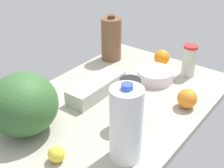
# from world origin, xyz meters

# --- Properties ---
(countertop) EXTENTS (1.20, 0.76, 0.03)m
(countertop) POSITION_xyz_m (0.00, 0.00, 0.01)
(countertop) COLOR #A6A191
(countertop) RESTS_ON ground
(egg_carton) EXTENTS (0.32, 0.11, 0.07)m
(egg_carton) POSITION_xyz_m (0.02, 0.11, 0.07)
(egg_carton) COLOR beige
(egg_carton) RESTS_ON countertop
(watermelon) EXTENTS (0.27, 0.27, 0.24)m
(watermelon) POSITION_xyz_m (-0.36, 0.15, 0.15)
(watermelon) COLOR #356330
(watermelon) RESTS_ON countertop
(tumbler_cup) EXTENTS (0.07, 0.07, 0.17)m
(tumbler_cup) POSITION_xyz_m (0.46, -0.16, 0.11)
(tumbler_cup) COLOR beige
(tumbler_cup) RESTS_ON countertop
(chocolate_milk_jug) EXTENTS (0.12, 0.12, 0.26)m
(chocolate_milk_jug) POSITION_xyz_m (0.38, 0.29, 0.15)
(chocolate_milk_jug) COLOR brown
(chocolate_milk_jug) RESTS_ON countertop
(mixing_bowl) EXTENTS (0.19, 0.19, 0.06)m
(mixing_bowl) POSITION_xyz_m (0.31, -0.05, 0.06)
(mixing_bowl) COLOR silver
(mixing_bowl) RESTS_ON countertop
(shaker_bottle) EXTENTS (0.08, 0.08, 0.20)m
(shaker_bottle) POSITION_xyz_m (-0.07, -0.14, 0.13)
(shaker_bottle) COLOR #3D2B3D
(shaker_bottle) RESTS_ON countertop
(milk_jug) EXTENTS (0.11, 0.11, 0.30)m
(milk_jug) POSITION_xyz_m (-0.25, -0.25, 0.17)
(milk_jug) COLOR white
(milk_jug) RESTS_ON countertop
(orange_loose) EXTENTS (0.09, 0.09, 0.09)m
(orange_loose) POSITION_xyz_m (0.17, -0.28, 0.07)
(orange_loose) COLOR orange
(orange_loose) RESTS_ON countertop
(orange_far_back) EXTENTS (0.09, 0.09, 0.09)m
(orange_far_back) POSITION_xyz_m (0.49, 0.02, 0.07)
(orange_far_back) COLOR orange
(orange_far_back) RESTS_ON countertop
(lemon_beside_bowl) EXTENTS (0.06, 0.06, 0.06)m
(lemon_beside_bowl) POSITION_xyz_m (-0.41, -0.07, 0.06)
(lemon_beside_bowl) COLOR yellow
(lemon_beside_bowl) RESTS_ON countertop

